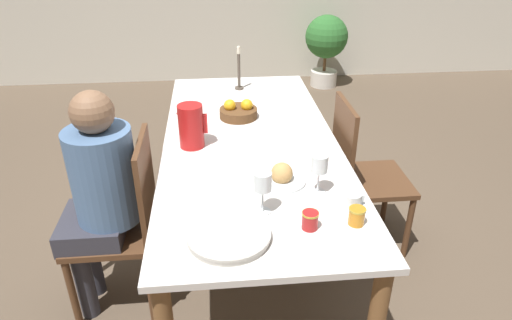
# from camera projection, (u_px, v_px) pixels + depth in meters

# --- Properties ---
(ground_plane) EXTENTS (20.00, 20.00, 0.00)m
(ground_plane) POSITION_uv_depth(u_px,v_px,m) (251.00, 248.00, 2.83)
(ground_plane) COLOR brown
(dining_table) EXTENTS (0.93, 2.13, 0.75)m
(dining_table) POSITION_uv_depth(u_px,v_px,m) (250.00, 154.00, 2.51)
(dining_table) COLOR silver
(dining_table) RESTS_ON ground_plane
(chair_person_side) EXTENTS (0.42, 0.42, 0.93)m
(chair_person_side) POSITION_uv_depth(u_px,v_px,m) (125.00, 221.00, 2.25)
(chair_person_side) COLOR #51331E
(chair_person_side) RESTS_ON ground_plane
(chair_opposite) EXTENTS (0.42, 0.42, 0.93)m
(chair_opposite) POSITION_uv_depth(u_px,v_px,m) (361.00, 173.00, 2.67)
(chair_opposite) COLOR #51331E
(chair_opposite) RESTS_ON ground_plane
(person_seated) EXTENTS (0.39, 0.41, 1.18)m
(person_seated) POSITION_uv_depth(u_px,v_px,m) (99.00, 189.00, 2.12)
(person_seated) COLOR #33333D
(person_seated) RESTS_ON ground_plane
(red_pitcher) EXTENTS (0.15, 0.13, 0.23)m
(red_pitcher) POSITION_uv_depth(u_px,v_px,m) (191.00, 126.00, 2.35)
(red_pitcher) COLOR red
(red_pitcher) RESTS_ON dining_table
(wine_glass_water) EXTENTS (0.07, 0.07, 0.19)m
(wine_glass_water) POSITION_uv_depth(u_px,v_px,m) (263.00, 183.00, 1.81)
(wine_glass_water) COLOR white
(wine_glass_water) RESTS_ON dining_table
(wine_glass_juice) EXTENTS (0.07, 0.07, 0.18)m
(wine_glass_juice) POSITION_uv_depth(u_px,v_px,m) (319.00, 166.00, 1.95)
(wine_glass_juice) COLOR white
(wine_glass_juice) RESTS_ON dining_table
(teacup_near_person) EXTENTS (0.13, 0.13, 0.07)m
(teacup_near_person) POSITION_uv_depth(u_px,v_px,m) (352.00, 201.00, 1.90)
(teacup_near_person) COLOR silver
(teacup_near_person) RESTS_ON dining_table
(serving_tray) EXTENTS (0.32, 0.32, 0.03)m
(serving_tray) POSITION_uv_depth(u_px,v_px,m) (229.00, 236.00, 1.72)
(serving_tray) COLOR #B7B2A8
(serving_tray) RESTS_ON dining_table
(bread_plate) EXTENTS (0.22, 0.22, 0.10)m
(bread_plate) POSITION_uv_depth(u_px,v_px,m) (282.00, 176.00, 2.07)
(bread_plate) COLOR silver
(bread_plate) RESTS_ON dining_table
(jam_jar_amber) EXTENTS (0.07, 0.07, 0.07)m
(jam_jar_amber) POSITION_uv_depth(u_px,v_px,m) (357.00, 215.00, 1.79)
(jam_jar_amber) COLOR #C67A1E
(jam_jar_amber) RESTS_ON dining_table
(jam_jar_red) EXTENTS (0.07, 0.07, 0.07)m
(jam_jar_red) POSITION_uv_depth(u_px,v_px,m) (310.00, 220.00, 1.76)
(jam_jar_red) COLOR #A81E1E
(jam_jar_red) RESTS_ON dining_table
(fruit_bowl) EXTENTS (0.23, 0.23, 0.11)m
(fruit_bowl) POSITION_uv_depth(u_px,v_px,m) (238.00, 111.00, 2.72)
(fruit_bowl) COLOR brown
(fruit_bowl) RESTS_ON dining_table
(candlestick_tall) EXTENTS (0.06, 0.06, 0.30)m
(candlestick_tall) POSITION_uv_depth(u_px,v_px,m) (239.00, 73.00, 3.13)
(candlestick_tall) COLOR #4C4238
(candlestick_tall) RESTS_ON dining_table
(potted_plant) EXTENTS (0.49, 0.49, 0.82)m
(potted_plant) POSITION_uv_depth(u_px,v_px,m) (326.00, 42.00, 5.24)
(potted_plant) COLOR beige
(potted_plant) RESTS_ON ground_plane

